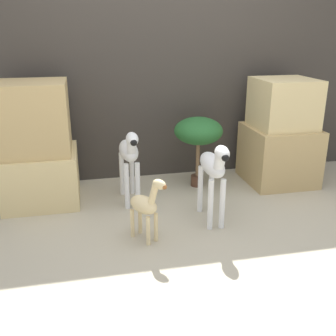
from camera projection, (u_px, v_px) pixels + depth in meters
name	position (u px, v px, depth m)	size (l,w,h in m)	color
ground_plane	(194.00, 239.00, 2.82)	(14.00, 14.00, 0.00)	#B2A88E
wall_back	(157.00, 65.00, 3.73)	(6.40, 0.08, 2.20)	#38332D
rock_pillar_left	(38.00, 148.00, 3.30)	(0.62, 0.62, 1.03)	#DBC184
rock_pillar_right	(280.00, 136.00, 3.74)	(0.62, 0.62, 1.00)	tan
zebra_right	(213.00, 169.00, 2.94)	(0.17, 0.55, 0.67)	white
zebra_left	(129.00, 154.00, 3.28)	(0.16, 0.55, 0.67)	white
giraffe_figurine	(146.00, 205.00, 2.72)	(0.26, 0.33, 0.50)	beige
potted_palm_front	(198.00, 132.00, 3.60)	(0.45, 0.45, 0.66)	#513323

